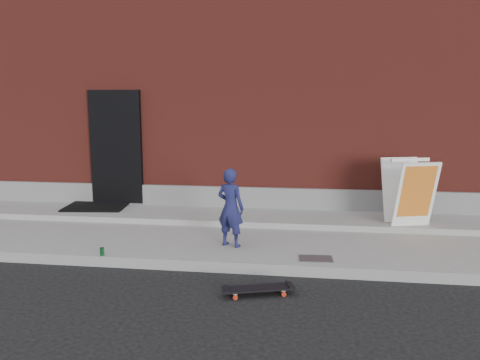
% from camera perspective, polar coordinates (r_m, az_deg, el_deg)
% --- Properties ---
extents(ground, '(80.00, 80.00, 0.00)m').
position_cam_1_polar(ground, '(6.44, -2.77, -11.24)').
color(ground, black).
rests_on(ground, ground).
extents(sidewalk, '(20.00, 3.00, 0.15)m').
position_cam_1_polar(sidewalk, '(7.82, -0.72, -6.92)').
color(sidewalk, gray).
rests_on(sidewalk, ground).
extents(apron, '(20.00, 1.20, 0.10)m').
position_cam_1_polar(apron, '(8.65, 0.17, -4.47)').
color(apron, gray).
rests_on(apron, sidewalk).
extents(building, '(20.00, 8.10, 5.00)m').
position_cam_1_polar(building, '(12.97, 2.96, 10.34)').
color(building, maroon).
rests_on(building, ground).
extents(child, '(0.50, 0.42, 1.17)m').
position_cam_1_polar(child, '(6.94, -1.16, -3.38)').
color(child, '#1B1E4E').
rests_on(child, sidewalk).
extents(skateboard, '(0.87, 0.45, 0.09)m').
position_cam_1_polar(skateboard, '(5.73, 2.22, -13.10)').
color(skateboard, '#B32A12').
rests_on(skateboard, ground).
extents(pizza_sign, '(0.87, 0.95, 1.12)m').
position_cam_1_polar(pizza_sign, '(8.31, 19.92, -1.32)').
color(pizza_sign, white).
rests_on(pizza_sign, apron).
extents(soda_can, '(0.08, 0.08, 0.11)m').
position_cam_1_polar(soda_can, '(6.90, -16.46, -8.39)').
color(soda_can, '#1C8E42').
rests_on(soda_can, sidewalk).
extents(doormat, '(1.25, 1.05, 0.03)m').
position_cam_1_polar(doormat, '(9.62, -17.08, -3.07)').
color(doormat, black).
rests_on(doormat, apron).
extents(utility_plate, '(0.47, 0.32, 0.01)m').
position_cam_1_polar(utility_plate, '(6.58, 9.21, -9.46)').
color(utility_plate, '#595A5F').
rests_on(utility_plate, sidewalk).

